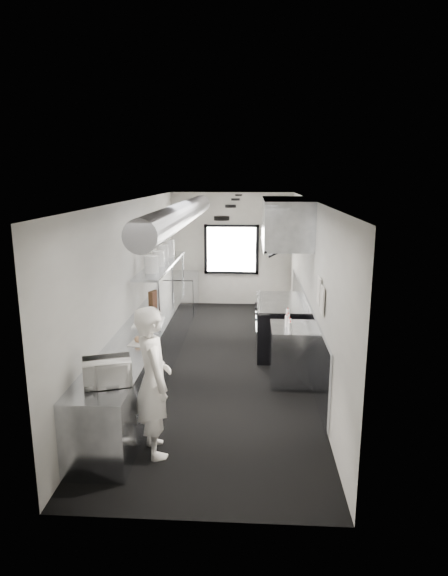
# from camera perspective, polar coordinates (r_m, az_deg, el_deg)

# --- Properties ---
(floor) EXTENTS (3.00, 8.00, 0.01)m
(floor) POSITION_cam_1_polar(r_m,az_deg,el_deg) (8.57, -0.33, -8.76)
(floor) COLOR black
(floor) RESTS_ON ground
(ceiling) EXTENTS (3.00, 8.00, 0.01)m
(ceiling) POSITION_cam_1_polar(r_m,az_deg,el_deg) (7.96, -0.35, 10.29)
(ceiling) COLOR beige
(ceiling) RESTS_ON wall_back
(wall_back) EXTENTS (3.00, 0.02, 2.80)m
(wall_back) POSITION_cam_1_polar(r_m,az_deg,el_deg) (12.08, 0.89, 4.58)
(wall_back) COLOR silver
(wall_back) RESTS_ON floor
(wall_front) EXTENTS (3.00, 0.02, 2.80)m
(wall_front) POSITION_cam_1_polar(r_m,az_deg,el_deg) (4.35, -3.79, -11.23)
(wall_front) COLOR silver
(wall_front) RESTS_ON floor
(wall_left) EXTENTS (0.02, 8.00, 2.80)m
(wall_left) POSITION_cam_1_polar(r_m,az_deg,el_deg) (8.38, -10.63, 0.54)
(wall_left) COLOR silver
(wall_left) RESTS_ON floor
(wall_right) EXTENTS (0.02, 8.00, 2.80)m
(wall_right) POSITION_cam_1_polar(r_m,az_deg,el_deg) (8.19, 10.19, 0.27)
(wall_right) COLOR silver
(wall_right) RESTS_ON floor
(wall_cladding) EXTENTS (0.03, 5.50, 1.10)m
(wall_cladding) POSITION_cam_1_polar(r_m,az_deg,el_deg) (8.70, 9.61, -4.75)
(wall_cladding) COLOR #979CA5
(wall_cladding) RESTS_ON wall_right
(hvac_duct) EXTENTS (0.40, 6.40, 0.40)m
(hvac_duct) POSITION_cam_1_polar(r_m,az_deg,el_deg) (8.45, -4.97, 8.71)
(hvac_duct) COLOR gray
(hvac_duct) RESTS_ON ceiling
(service_window) EXTENTS (1.36, 0.05, 1.25)m
(service_window) POSITION_cam_1_polar(r_m,az_deg,el_deg) (12.04, 0.88, 4.56)
(service_window) COLOR silver
(service_window) RESTS_ON wall_back
(exhaust_hood) EXTENTS (0.81, 2.20, 0.88)m
(exhaust_hood) POSITION_cam_1_polar(r_m,az_deg,el_deg) (8.69, 7.26, 7.72)
(exhaust_hood) COLOR #979CA5
(exhaust_hood) RESTS_ON ceiling
(prep_counter) EXTENTS (0.70, 6.00, 0.90)m
(prep_counter) POSITION_cam_1_polar(r_m,az_deg,el_deg) (8.10, -8.77, -6.84)
(prep_counter) COLOR #979CA5
(prep_counter) RESTS_ON floor
(pass_shelf) EXTENTS (0.45, 3.00, 0.68)m
(pass_shelf) POSITION_cam_1_polar(r_m,az_deg,el_deg) (9.24, -7.33, 2.68)
(pass_shelf) COLOR #979CA5
(pass_shelf) RESTS_ON prep_counter
(range) EXTENTS (0.88, 1.60, 0.94)m
(range) POSITION_cam_1_polar(r_m,az_deg,el_deg) (9.07, 6.54, -4.45)
(range) COLOR black
(range) RESTS_ON floor
(bottle_station) EXTENTS (0.65, 0.80, 0.90)m
(bottle_station) POSITION_cam_1_polar(r_m,az_deg,el_deg) (7.76, 7.91, -7.70)
(bottle_station) COLOR #979CA5
(bottle_station) RESTS_ON floor
(far_work_table) EXTENTS (0.70, 1.20, 0.90)m
(far_work_table) POSITION_cam_1_polar(r_m,az_deg,el_deg) (11.59, -4.99, -0.62)
(far_work_table) COLOR #979CA5
(far_work_table) RESTS_ON floor
(notice_sheet_a) EXTENTS (0.02, 0.28, 0.38)m
(notice_sheet_a) POSITION_cam_1_polar(r_m,az_deg,el_deg) (6.99, 11.14, -0.31)
(notice_sheet_a) COLOR white
(notice_sheet_a) RESTS_ON wall_right
(notice_sheet_b) EXTENTS (0.02, 0.28, 0.38)m
(notice_sheet_b) POSITION_cam_1_polar(r_m,az_deg,el_deg) (6.66, 11.51, -1.43)
(notice_sheet_b) COLOR white
(notice_sheet_b) RESTS_ON wall_right
(line_cook) EXTENTS (0.66, 0.77, 1.78)m
(line_cook) POSITION_cam_1_polar(r_m,az_deg,el_deg) (5.70, -8.35, -10.82)
(line_cook) COLOR white
(line_cook) RESTS_ON floor
(microwave) EXTENTS (0.58, 0.51, 0.29)m
(microwave) POSITION_cam_1_polar(r_m,az_deg,el_deg) (5.66, -13.62, -9.57)
(microwave) COLOR white
(microwave) RESTS_ON prep_counter
(deli_tub_a) EXTENTS (0.15, 0.15, 0.11)m
(deli_tub_a) POSITION_cam_1_polar(r_m,az_deg,el_deg) (6.18, -14.45, -8.55)
(deli_tub_a) COLOR silver
(deli_tub_a) RESTS_ON prep_counter
(deli_tub_b) EXTENTS (0.14, 0.14, 0.09)m
(deli_tub_b) POSITION_cam_1_polar(r_m,az_deg,el_deg) (6.10, -14.54, -8.95)
(deli_tub_b) COLOR silver
(deli_tub_b) RESTS_ON prep_counter
(newspaper) EXTENTS (0.33, 0.39, 0.01)m
(newspaper) POSITION_cam_1_polar(r_m,az_deg,el_deg) (6.93, -9.74, -6.36)
(newspaper) COLOR white
(newspaper) RESTS_ON prep_counter
(small_plate) EXTENTS (0.18, 0.18, 0.01)m
(small_plate) POSITION_cam_1_polar(r_m,az_deg,el_deg) (6.92, -10.15, -6.39)
(small_plate) COLOR white
(small_plate) RESTS_ON prep_counter
(pastry) EXTENTS (0.09, 0.09, 0.09)m
(pastry) POSITION_cam_1_polar(r_m,az_deg,el_deg) (6.90, -10.16, -5.98)
(pastry) COLOR tan
(pastry) RESTS_ON small_plate
(cutting_board) EXTENTS (0.50, 0.64, 0.02)m
(cutting_board) POSITION_cam_1_polar(r_m,az_deg,el_deg) (7.83, -8.87, -3.99)
(cutting_board) COLOR white
(cutting_board) RESTS_ON prep_counter
(knife_block) EXTENTS (0.18, 0.24, 0.24)m
(knife_block) POSITION_cam_1_polar(r_m,az_deg,el_deg) (8.96, -8.27, -1.07)
(knife_block) COLOR #532E1D
(knife_block) RESTS_ON prep_counter
(plate_stack_a) EXTENTS (0.31, 0.31, 0.29)m
(plate_stack_a) POSITION_cam_1_polar(r_m,az_deg,el_deg) (8.36, -8.53, 2.79)
(plate_stack_a) COLOR white
(plate_stack_a) RESTS_ON pass_shelf
(plate_stack_b) EXTENTS (0.25, 0.25, 0.28)m
(plate_stack_b) POSITION_cam_1_polar(r_m,az_deg,el_deg) (8.95, -7.75, 3.47)
(plate_stack_b) COLOR white
(plate_stack_b) RESTS_ON pass_shelf
(plate_stack_c) EXTENTS (0.25, 0.25, 0.32)m
(plate_stack_c) POSITION_cam_1_polar(r_m,az_deg,el_deg) (9.52, -7.24, 4.17)
(plate_stack_c) COLOR white
(plate_stack_c) RESTS_ON pass_shelf
(plate_stack_d) EXTENTS (0.30, 0.30, 0.37)m
(plate_stack_d) POSITION_cam_1_polar(r_m,az_deg,el_deg) (9.86, -6.58, 4.63)
(plate_stack_d) COLOR white
(plate_stack_d) RESTS_ON pass_shelf
(squeeze_bottle_a) EXTENTS (0.06, 0.06, 0.17)m
(squeeze_bottle_a) POSITION_cam_1_polar(r_m,az_deg,el_deg) (7.29, 7.80, -4.65)
(squeeze_bottle_a) COLOR white
(squeeze_bottle_a) RESTS_ON bottle_station
(squeeze_bottle_b) EXTENTS (0.07, 0.07, 0.17)m
(squeeze_bottle_b) POSITION_cam_1_polar(r_m,az_deg,el_deg) (7.46, 7.74, -4.24)
(squeeze_bottle_b) COLOR white
(squeeze_bottle_b) RESTS_ON bottle_station
(squeeze_bottle_c) EXTENTS (0.06, 0.06, 0.18)m
(squeeze_bottle_c) POSITION_cam_1_polar(r_m,az_deg,el_deg) (7.59, 7.41, -3.90)
(squeeze_bottle_c) COLOR white
(squeeze_bottle_c) RESTS_ON bottle_station
(squeeze_bottle_d) EXTENTS (0.07, 0.07, 0.16)m
(squeeze_bottle_d) POSITION_cam_1_polar(r_m,az_deg,el_deg) (7.73, 7.57, -3.64)
(squeeze_bottle_d) COLOR white
(squeeze_bottle_d) RESTS_ON bottle_station
(squeeze_bottle_e) EXTENTS (0.08, 0.08, 0.19)m
(squeeze_bottle_e) POSITION_cam_1_polar(r_m,az_deg,el_deg) (7.89, 7.53, -3.17)
(squeeze_bottle_e) COLOR white
(squeeze_bottle_e) RESTS_ON bottle_station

